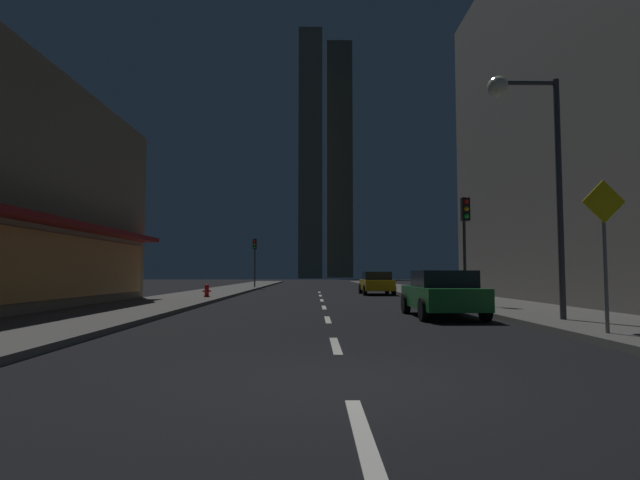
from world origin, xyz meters
TOP-DOWN VIEW (x-y plane):
  - ground_plane at (0.00, 32.00)m, footprint 78.00×136.00m
  - sidewalk_right at (7.00, 32.00)m, footprint 4.00×76.00m
  - sidewalk_left at (-7.00, 32.00)m, footprint 4.00×76.00m
  - lane_marking_center at (0.00, 13.60)m, footprint 0.16×33.40m
  - building_apartment_right at (14.50, 16.00)m, footprint 11.00×20.00m
  - skyscraper_distant_tall at (-1.22, 121.24)m, footprint 6.03×6.57m
  - skyscraper_distant_mid at (7.43, 144.03)m, footprint 7.73×5.76m
  - car_parked_near at (3.60, 9.28)m, footprint 1.98×4.24m
  - car_parked_far at (3.60, 25.62)m, footprint 1.98×4.24m
  - fire_hydrant_far_left at (-5.90, 19.54)m, footprint 0.42×0.30m
  - traffic_light_near_right at (5.50, 13.03)m, footprint 0.32×0.48m
  - traffic_light_far_left at (-5.50, 36.98)m, footprint 0.32×0.48m
  - street_lamp_right at (5.38, 6.91)m, footprint 1.96×0.56m
  - pedestrian_crossing_sign at (5.60, 3.89)m, footprint 0.91×0.08m

SIDE VIEW (x-z plane):
  - ground_plane at x=0.00m, z-range -0.10..0.00m
  - lane_marking_center at x=0.00m, z-range 0.00..0.01m
  - sidewalk_right at x=7.00m, z-range 0.00..0.15m
  - sidewalk_left at x=-7.00m, z-range 0.00..0.15m
  - fire_hydrant_far_left at x=-5.90m, z-range 0.13..0.78m
  - car_parked_near at x=3.60m, z-range 0.02..1.47m
  - car_parked_far at x=3.60m, z-range 0.02..1.47m
  - pedestrian_crossing_sign at x=5.60m, z-range 0.44..3.59m
  - traffic_light_near_right at x=5.50m, z-range 1.09..5.29m
  - traffic_light_far_left at x=-5.50m, z-range 1.09..5.29m
  - street_lamp_right at x=5.38m, z-range 1.78..8.36m
  - building_apartment_right at x=14.50m, z-range 0.00..17.33m
  - skyscraper_distant_tall at x=-1.22m, z-range 0.00..64.30m
  - skyscraper_distant_mid at x=7.43m, z-range 0.00..71.91m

